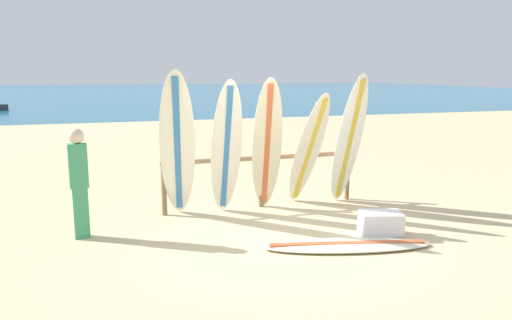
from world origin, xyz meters
name	(u,v)px	position (x,y,z in m)	size (l,w,h in m)	color
ground_plane	(284,234)	(0.00, 0.00, 0.00)	(120.00, 120.00, 0.00)	#D3BC8C
ocean_water	(122,92)	(0.00, 58.00, 0.00)	(120.00, 80.00, 0.01)	#196B93
surfboard_rack	(261,169)	(0.15, 1.54, 0.70)	(3.54, 0.09, 1.04)	olive
surfboard_leaning_far_left	(177,147)	(-1.39, 1.10, 1.22)	(0.74, 1.28, 2.45)	white
surfboard_leaning_left	(226,149)	(-0.60, 1.11, 1.15)	(0.56, 0.94, 2.30)	white
surfboard_leaning_center_left	(267,146)	(0.13, 1.16, 1.16)	(0.67, 1.00, 2.32)	beige
surfboard_leaning_center	(308,150)	(0.94, 1.27, 1.04)	(0.69, 1.12, 2.07)	silver
surfboard_leaning_center_right	(349,140)	(1.67, 1.17, 1.19)	(0.59, 0.85, 2.39)	white
surfboard_lying_on_sand	(347,245)	(0.63, -0.79, 0.04)	(2.41, 1.13, 0.08)	beige
beachgoer_standing	(79,178)	(-2.86, 0.76, 0.89)	(0.27, 0.22, 1.61)	#3F9966
cooler_box	(381,224)	(1.33, -0.50, 0.18)	(0.60, 0.40, 0.36)	white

